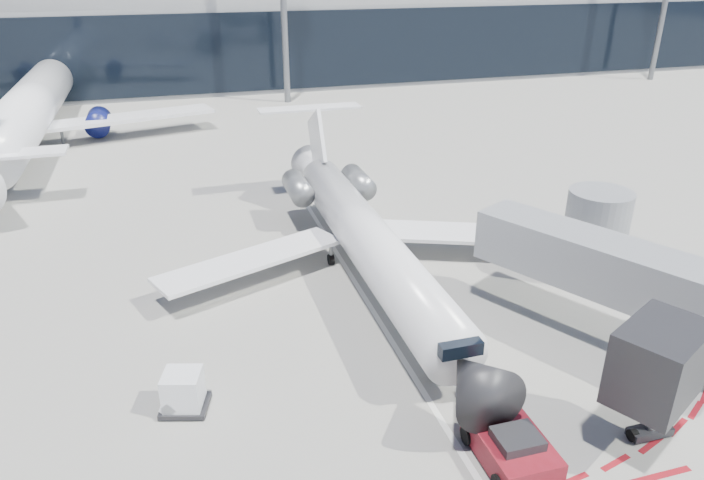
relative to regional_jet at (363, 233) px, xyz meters
name	(u,v)px	position (x,y,z in m)	size (l,w,h in m)	color
ground	(380,323)	(-0.75, -5.18, -2.26)	(260.00, 260.00, 0.00)	slate
apron_centerline	(367,302)	(-0.75, -3.18, -2.26)	(0.25, 40.00, 0.01)	silver
terminal_building	(223,13)	(-0.75, 59.79, 6.26)	(150.00, 24.15, 24.00)	gray
jet_bridge	(612,266)	(9.05, -8.20, 0.74)	(10.03, 15.20, 4.90)	gray
regional_jet	(363,233)	(0.00, 0.00, 0.00)	(21.95, 27.07, 6.78)	silver
pushback_tug	(511,447)	(0.65, -14.68, -1.65)	(2.30, 5.35, 1.39)	#610D15
uld_container	(183,392)	(-9.74, -8.87, -1.46)	(2.05, 1.87, 1.61)	black
safety_cone_right	(557,473)	(1.72, -15.84, -2.01)	(0.37, 0.37, 0.51)	#EE4805
bg_airliner_1	(22,75)	(-20.90, 32.48, 3.78)	(37.34, 39.53, 12.08)	silver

